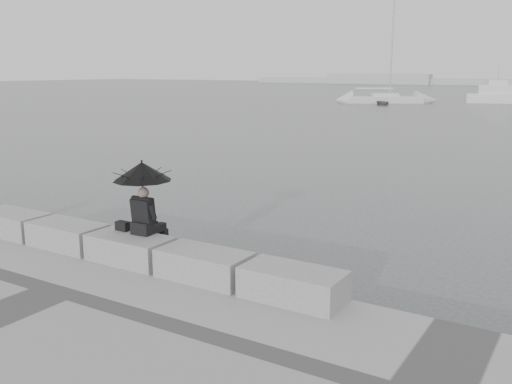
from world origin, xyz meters
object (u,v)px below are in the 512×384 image
Objects in this scene: motor_cruiser at (504,96)px; dinghy at (383,103)px; sailboat_left at (385,99)px; seated_person at (142,182)px.

motor_cruiser is 3.01× the size of dinghy.
sailboat_left reaches higher than dinghy.
sailboat_left reaches higher than seated_person.
motor_cruiser reaches higher than dinghy.
motor_cruiser is at bearing 0.43° from sailboat_left.
seated_person is 62.92m from sailboat_left.
motor_cruiser is (12.45, 7.62, 0.38)m from sailboat_left.
seated_person is 0.46× the size of dinghy.
seated_person is 0.11× the size of sailboat_left.
seated_person is 59.04m from dinghy.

